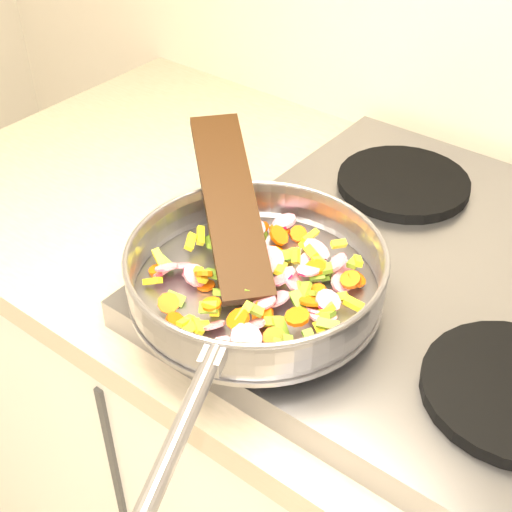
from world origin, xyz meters
The scene contains 6 objects.
cooktop centered at (-0.70, 1.67, 0.92)m, with size 0.60×0.60×0.04m, color #939399.
grate_fl centered at (-0.84, 1.52, 0.95)m, with size 0.19×0.19×0.02m, color black.
grate_bl centered at (-0.84, 1.81, 0.95)m, with size 0.19×0.19×0.02m, color black.
saute_pan centered at (-0.85, 1.47, 0.99)m, with size 0.34×0.48×0.06m.
vegetable_heap centered at (-0.85, 1.48, 0.98)m, with size 0.26×0.26×0.05m.
wooden_spatula centered at (-0.93, 1.52, 1.03)m, with size 0.27×0.06×0.01m, color black.
Camera 1 is at (-0.47, 0.98, 1.50)m, focal length 50.00 mm.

